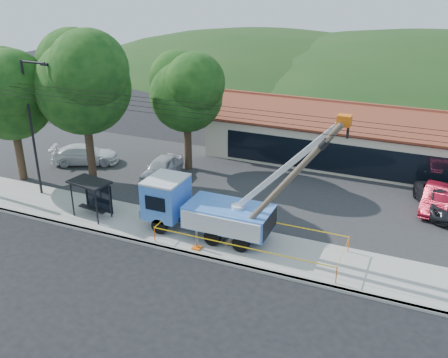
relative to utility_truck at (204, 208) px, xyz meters
name	(u,v)px	position (x,y,z in m)	size (l,w,h in m)	color
ground	(195,282)	(1.61, -4.43, -1.72)	(120.00, 120.00, 0.00)	black
curb	(213,260)	(1.61, -2.33, -1.64)	(60.00, 0.25, 0.15)	#A4A099
sidewalk	(227,243)	(1.61, -0.43, -1.64)	(60.00, 4.00, 0.15)	#A4A099
parking_lot	(272,189)	(1.61, 7.57, -1.67)	(60.00, 12.00, 0.10)	#28282B
strip_mall	(354,137)	(5.61, 15.55, 0.16)	(22.50, 8.53, 4.67)	beige
streetlight	(33,119)	(-12.17, 0.57, 3.59)	(2.13, 0.22, 9.00)	black
tree_west_near	(82,77)	(-10.39, 3.57, 5.81)	(7.56, 6.72, 10.80)	#332316
tree_west_far	(9,90)	(-15.39, 2.07, 4.82)	(6.84, 6.08, 9.48)	#332316
tree_lot	(186,88)	(-5.39, 8.57, 4.49)	(6.30, 5.60, 8.94)	#332316
hill_west	(267,67)	(-13.39, 50.57, -1.72)	(78.40, 56.00, 28.00)	#183914
hill_center	(443,81)	(11.61, 50.57, -1.72)	(89.60, 64.00, 32.00)	#183914
utility_truck	(204,208)	(0.00, 0.00, 0.00)	(11.18, 3.98, 7.79)	black
leaning_pole	(284,184)	(4.78, -0.79, 2.59)	(5.86, 1.69, 7.72)	brown
bus_shelter	(92,190)	(-7.08, -0.72, 0.13)	(2.63, 1.86, 2.33)	black
caution_tape	(250,235)	(2.93, -0.43, -0.88)	(10.06, 3.22, 0.93)	orange
car_silver	(162,179)	(-6.31, 6.17, -1.72)	(1.80, 4.46, 1.52)	silver
car_red	(435,211)	(12.03, 8.50, -1.72)	(1.56, 4.49, 1.48)	maroon
car_white	(87,164)	(-13.19, 6.38, -1.72)	(2.04, 5.03, 1.46)	white
car_dark	(440,212)	(12.32, 8.36, -1.72)	(2.39, 5.18, 1.44)	black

